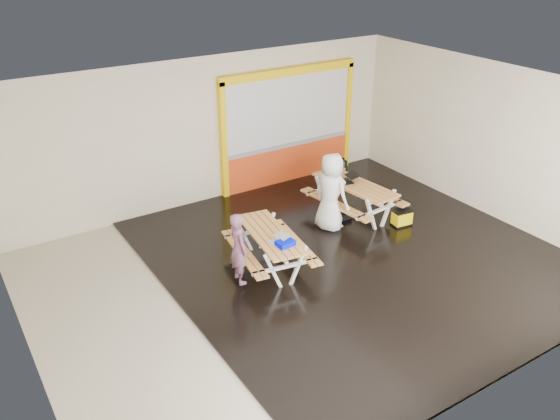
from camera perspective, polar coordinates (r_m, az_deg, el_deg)
room at (r=10.52m, az=2.64°, el=1.82°), size 10.02×8.02×3.52m
deck at (r=12.01m, az=7.38°, el=-4.35°), size 7.50×7.98×0.05m
kiosk at (r=14.81m, az=0.85°, el=7.99°), size 3.88×0.16×3.00m
picnic_table_left at (r=11.20m, az=-1.01°, el=-3.12°), size 1.61×2.14×0.79m
picnic_table_right at (r=13.28m, az=7.31°, el=1.81°), size 1.64×2.25×0.84m
person_left at (r=10.58m, az=-4.09°, el=-3.76°), size 0.39×0.54×1.39m
person_right at (r=12.60m, az=5.05°, el=1.72°), size 0.73×0.97×1.78m
laptop_left at (r=10.77m, az=-0.20°, el=-3.01°), size 0.36×0.33×0.14m
laptop_right at (r=13.28m, az=6.74°, el=3.03°), size 0.46×0.42×0.17m
blue_pouch at (r=10.68m, az=0.53°, el=-3.28°), size 0.35×0.27×0.10m
toolbox at (r=13.88m, az=5.45°, el=4.35°), size 0.42×0.22×0.24m
backpack at (r=14.26m, az=6.00°, el=4.23°), size 0.29×0.20×0.45m
dark_case at (r=13.33m, az=6.08°, el=-0.50°), size 0.41×0.31×0.15m
fluke_bag at (r=13.18m, az=11.91°, el=-0.77°), size 0.46×0.33×0.37m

